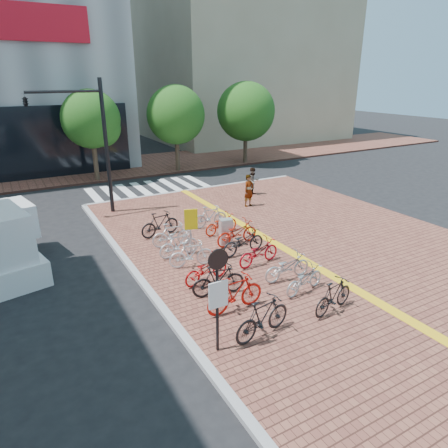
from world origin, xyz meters
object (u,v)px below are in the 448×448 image
bike_11 (259,252)px  pedestrian_a (249,191)px  pedestrian_b (253,181)px  yellow_sign (191,224)px  bike_4 (191,254)px  bike_8 (334,296)px  bike_5 (179,244)px  bike_6 (172,235)px  bike_10 (287,267)px  bike_14 (221,224)px  traffic_light_pole (71,124)px  bike_7 (160,224)px  bike_0 (263,318)px  bike_12 (243,242)px  bike_15 (210,216)px  bike_13 (237,233)px  bike_9 (304,279)px  bike_2 (218,280)px  bike_1 (235,293)px  utility_box (226,232)px  box_truck (0,242)px  bike_3 (206,269)px  notice_sign (218,289)px

bike_11 → pedestrian_a: pedestrian_a is taller
bike_11 → pedestrian_b: 9.49m
pedestrian_a → yellow_sign: yellow_sign is taller
bike_4 → bike_8: bearing=-143.1°
bike_5 → pedestrian_b: pedestrian_b is taller
bike_6 → bike_10: (2.35, -4.64, -0.04)m
bike_5 → bike_14: (2.62, 1.31, -0.05)m
bike_6 → traffic_light_pole: bearing=29.4°
pedestrian_b → bike_7: bearing=-156.4°
bike_0 → bike_12: 5.41m
bike_10 → bike_15: 5.92m
bike_10 → bike_13: size_ratio=0.93×
bike_9 → bike_13: (0.13, 4.48, 0.06)m
yellow_sign → bike_10: bearing=-60.0°
bike_2 → bike_13: bearing=-29.5°
bike_7 → bike_9: (2.33, -6.98, -0.10)m
bike_9 → bike_15: bike_15 is taller
bike_11 → pedestrian_b: size_ratio=1.15×
bike_1 → bike_11: bike_1 is taller
bike_9 → traffic_light_pole: 13.08m
utility_box → pedestrian_b: bearing=48.3°
yellow_sign → box_truck: (-6.51, 2.23, -0.24)m
pedestrian_a → bike_10: bearing=-125.1°
bike_12 → bike_13: (0.27, 0.94, 0.01)m
bike_13 → bike_14: 1.40m
bike_0 → bike_4: bearing=-11.0°
bike_1 → traffic_light_pole: 12.19m
bike_6 → bike_15: (2.43, 1.27, -0.01)m
yellow_sign → bike_12: bearing=-26.9°
bike_6 → bike_13: bearing=-108.7°
bike_3 → bike_9: size_ratio=1.03×
bike_2 → bike_10: (2.59, -0.23, -0.05)m
bike_7 → traffic_light_pole: traffic_light_pole is taller
bike_9 → bike_10: 0.97m
yellow_sign → utility_box: bearing=8.4°
bike_8 → pedestrian_a: size_ratio=0.99×
bike_4 → bike_8: size_ratio=0.98×
bike_13 → pedestrian_b: size_ratio=1.21×
notice_sign → box_truck: bearing=120.0°
bike_2 → bike_12: size_ratio=0.91×
bike_14 → bike_5: bearing=107.5°
bike_2 → bike_9: bearing=-105.6°
bike_7 → utility_box: size_ratio=1.66×
bike_2 → utility_box: size_ratio=1.59×
bike_4 → bike_15: 4.24m
bike_3 → bike_14: 4.53m
bike_2 → bike_3: 0.99m
bike_3 → yellow_sign: size_ratio=0.94×
bike_11 → pedestrian_b: bearing=-40.1°
bike_7 → yellow_sign: 2.64m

